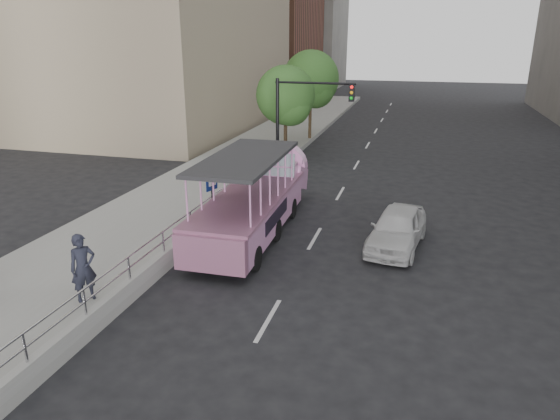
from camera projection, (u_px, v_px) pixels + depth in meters
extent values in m
plane|color=black|center=(256.00, 282.00, 15.46)|extent=(160.00, 160.00, 0.00)
cube|color=gray|center=(212.00, 180.00, 25.98)|extent=(5.50, 80.00, 0.30)
cube|color=#A8A8A3|center=(191.00, 235.00, 17.92)|extent=(0.24, 30.00, 0.36)
cylinder|color=silver|center=(25.00, 348.00, 10.47)|extent=(0.07, 0.07, 0.70)
cylinder|color=silver|center=(85.00, 302.00, 12.29)|extent=(0.07, 0.07, 0.70)
cylinder|color=silver|center=(129.00, 268.00, 14.11)|extent=(0.07, 0.07, 0.70)
cylinder|color=silver|center=(163.00, 242.00, 15.93)|extent=(0.07, 0.07, 0.70)
cylinder|color=silver|center=(190.00, 221.00, 17.75)|extent=(0.07, 0.07, 0.70)
cylinder|color=silver|center=(212.00, 204.00, 19.57)|extent=(0.07, 0.07, 0.70)
cylinder|color=silver|center=(231.00, 190.00, 21.39)|extent=(0.07, 0.07, 0.70)
cylinder|color=silver|center=(246.00, 178.00, 23.21)|extent=(0.07, 0.07, 0.70)
cylinder|color=silver|center=(260.00, 168.00, 25.03)|extent=(0.07, 0.07, 0.70)
cylinder|color=silver|center=(271.00, 159.00, 26.85)|extent=(0.07, 0.07, 0.70)
cylinder|color=silver|center=(190.00, 221.00, 17.75)|extent=(0.06, 22.00, 0.06)
cylinder|color=silver|center=(190.00, 212.00, 17.64)|extent=(0.06, 22.00, 0.06)
cylinder|color=black|center=(196.00, 252.00, 16.63)|extent=(0.34, 0.84, 0.83)
cylinder|color=black|center=(254.00, 258.00, 16.14)|extent=(0.34, 0.84, 0.83)
cylinder|color=black|center=(223.00, 225.00, 19.00)|extent=(0.34, 0.84, 0.83)
cylinder|color=black|center=(275.00, 230.00, 18.52)|extent=(0.34, 0.84, 0.83)
cylinder|color=black|center=(245.00, 204.00, 21.38)|extent=(0.34, 0.84, 0.83)
cylinder|color=black|center=(291.00, 208.00, 20.89)|extent=(0.34, 0.84, 0.83)
cube|color=#D687C1|center=(250.00, 213.00, 18.76)|extent=(2.48, 7.65, 1.16)
cube|color=#D687C1|center=(280.00, 177.00, 22.75)|extent=(2.31, 2.02, 1.45)
cylinder|color=#D687C1|center=(284.00, 167.00, 23.38)|extent=(2.19, 0.70, 2.18)
cube|color=#89506E|center=(210.00, 254.00, 15.15)|extent=(2.32, 0.37, 1.16)
cube|color=#89506E|center=(250.00, 197.00, 18.55)|extent=(2.60, 7.93, 0.11)
cube|color=#252528|center=(245.00, 158.00, 17.70)|extent=(2.59, 6.17, 0.13)
cube|color=#86959F|center=(270.00, 164.00, 20.95)|extent=(2.14, 0.24, 0.97)
cube|color=#D687C1|center=(273.00, 168.00, 21.42)|extent=(2.06, 0.97, 0.46)
imported|color=silver|center=(397.00, 228.00, 17.86)|extent=(2.25, 4.38, 1.43)
imported|color=#212230|center=(83.00, 268.00, 13.54)|extent=(0.79, 0.84, 1.93)
cylinder|color=black|center=(213.00, 206.00, 18.53)|extent=(0.08, 0.08, 2.53)
cube|color=navy|center=(211.00, 178.00, 18.18)|extent=(0.19, 0.61, 0.91)
cube|color=silver|center=(212.00, 178.00, 18.18)|extent=(0.12, 0.39, 0.56)
cylinder|color=black|center=(277.00, 128.00, 26.73)|extent=(0.18, 0.18, 5.20)
cylinder|color=black|center=(315.00, 83.00, 25.43)|extent=(4.20, 0.12, 0.12)
cube|color=black|center=(352.00, 93.00, 25.09)|extent=(0.28, 0.22, 0.85)
sphere|color=red|center=(352.00, 87.00, 24.87)|extent=(0.16, 0.16, 0.16)
cylinder|color=#322516|center=(285.00, 136.00, 30.38)|extent=(0.22, 0.22, 3.08)
sphere|color=#2D5321|center=(286.00, 95.00, 29.59)|extent=(3.52, 3.52, 3.52)
sphere|color=#2D5321|center=(291.00, 105.00, 29.40)|extent=(2.42, 2.42, 2.42)
cylinder|color=#322516|center=(310.00, 118.00, 35.73)|extent=(0.22, 0.22, 3.47)
sphere|color=#2D5321|center=(311.00, 79.00, 34.84)|extent=(3.97, 3.97, 3.97)
sphere|color=#2D5321|center=(315.00, 89.00, 34.66)|extent=(2.73, 2.73, 2.73)
cube|color=gray|center=(288.00, 18.00, 74.52)|extent=(16.00, 14.00, 20.00)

